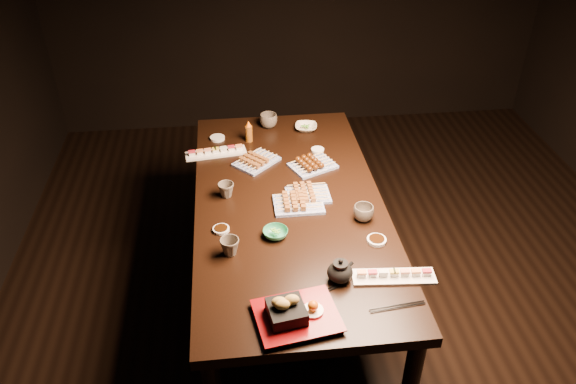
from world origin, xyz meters
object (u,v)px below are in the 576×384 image
object	(u,v)px
dining_table	(289,260)
tempura_tray	(297,309)
edamame_bowl_cream	(306,127)
teapot	(340,270)
yakitori_plate_right	(308,192)
yakitori_plate_center	(299,201)
teacup_far_right	(269,121)
sushi_platter_far	(216,151)
sushi_platter_near	(394,274)
condiment_bottle	(249,131)
edamame_bowl_green	(275,233)
teacup_mid_right	(363,213)
teacup_near_left	(230,247)
teacup_far_left	(226,190)
yakitori_plate_left	(256,158)

from	to	relation	value
dining_table	tempura_tray	distance (m)	0.87
edamame_bowl_cream	teapot	size ratio (longest dim) A/B	1.04
yakitori_plate_right	yakitori_plate_center	bearing A→B (deg)	-129.35
teacup_far_right	sushi_platter_far	bearing A→B (deg)	-138.05
sushi_platter_near	yakitori_plate_center	distance (m)	0.62
edamame_bowl_cream	condiment_bottle	distance (m)	0.36
edamame_bowl_green	tempura_tray	world-z (taller)	tempura_tray
teacup_mid_right	teacup_far_right	bearing A→B (deg)	110.44
yakitori_plate_right	teacup_far_right	xyz separation A→B (m)	(-0.13, 0.74, 0.01)
teacup_mid_right	condiment_bottle	xyz separation A→B (m)	(-0.48, 0.79, 0.03)
edamame_bowl_green	tempura_tray	distance (m)	0.50
teacup_near_left	sushi_platter_near	bearing A→B (deg)	-19.06
teacup_near_left	teacup_far_left	distance (m)	0.43
edamame_bowl_cream	teacup_far_left	bearing A→B (deg)	-127.43
dining_table	yakitori_plate_center	xyz separation A→B (m)	(0.04, -0.04, 0.40)
yakitori_plate_right	edamame_bowl_cream	xyz separation A→B (m)	(0.09, 0.68, -0.01)
condiment_bottle	edamame_bowl_cream	bearing A→B (deg)	15.64
yakitori_plate_left	edamame_bowl_cream	size ratio (longest dim) A/B	1.74
sushi_platter_near	dining_table	bearing A→B (deg)	126.53
sushi_platter_near	teapot	distance (m)	0.22
yakitori_plate_left	teacup_near_left	world-z (taller)	teacup_near_left
teacup_mid_right	teacup_far_right	size ratio (longest dim) A/B	0.91
edamame_bowl_cream	teacup_near_left	bearing A→B (deg)	-114.24
yakitori_plate_center	teacup_near_left	bearing A→B (deg)	-137.12
yakitori_plate_center	dining_table	bearing A→B (deg)	134.25
edamame_bowl_cream	condiment_bottle	xyz separation A→B (m)	(-0.34, -0.09, 0.05)
dining_table	teacup_mid_right	size ratio (longest dim) A/B	19.13
sushi_platter_near	yakitori_plate_center	xyz separation A→B (m)	(-0.32, 0.53, 0.01)
teacup_far_left	yakitori_plate_left	bearing A→B (deg)	60.18
edamame_bowl_cream	teacup_far_right	world-z (taller)	teacup_far_right
sushi_platter_far	teacup_near_left	size ratio (longest dim) A/B	4.00
sushi_platter_far	teacup_far_right	size ratio (longest dim) A/B	3.18
teacup_mid_right	tempura_tray	bearing A→B (deg)	-123.67
teacup_mid_right	teacup_far_right	xyz separation A→B (m)	(-0.35, 0.95, 0.00)
edamame_bowl_green	teapot	xyz separation A→B (m)	(0.23, -0.30, 0.03)
dining_table	teacup_mid_right	distance (m)	0.55
teacup_mid_right	condiment_bottle	bearing A→B (deg)	121.13
teacup_far_left	yakitori_plate_center	bearing A→B (deg)	-19.28
sushi_platter_near	edamame_bowl_green	size ratio (longest dim) A/B	3.02
edamame_bowl_green	condiment_bottle	bearing A→B (deg)	94.37
sushi_platter_far	teacup_mid_right	xyz separation A→B (m)	(0.67, -0.67, 0.02)
teacup_mid_right	teacup_far_right	world-z (taller)	teacup_far_right
teacup_near_left	teacup_mid_right	xyz separation A→B (m)	(0.61, 0.17, -0.00)
yakitori_plate_right	teacup_mid_right	world-z (taller)	teacup_mid_right
edamame_bowl_green	teapot	distance (m)	0.38
teacup_far_right	teapot	world-z (taller)	teapot
teacup_far_right	yakitori_plate_left	bearing A→B (deg)	-103.99
sushi_platter_near	tempura_tray	size ratio (longest dim) A/B	1.10
yakitori_plate_right	yakitori_plate_left	xyz separation A→B (m)	(-0.23, 0.34, 0.00)
sushi_platter_far	tempura_tray	size ratio (longest dim) A/B	1.08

